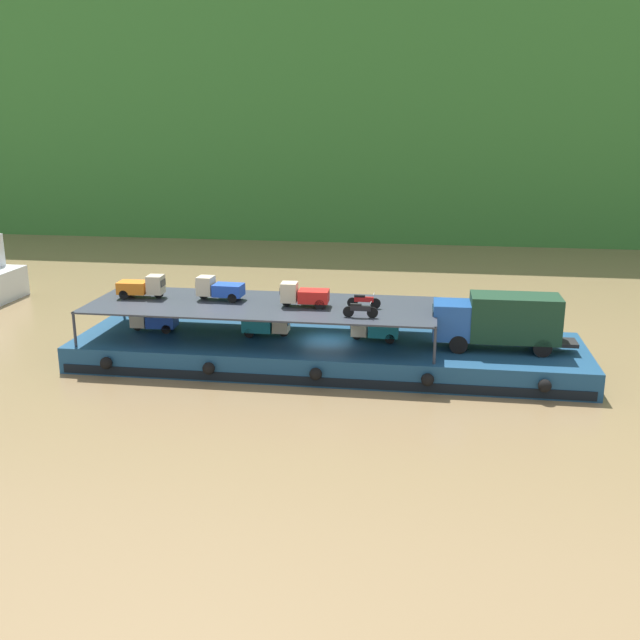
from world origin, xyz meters
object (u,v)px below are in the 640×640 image
at_px(cargo_barge, 326,353).
at_px(mini_truck_upper_fore, 304,295).
at_px(motorcycle_upper_centre, 364,301).
at_px(mini_truck_lower_mid, 374,329).
at_px(mini_truck_lower_stern, 153,320).
at_px(mini_truck_upper_stern, 142,286).
at_px(mini_truck_upper_mid, 219,289).
at_px(covered_lorry, 500,320).
at_px(motorcycle_upper_port, 360,310).
at_px(mini_truck_lower_aft, 267,324).

distance_m(cargo_barge, mini_truck_upper_fore, 3.67).
relative_size(mini_truck_upper_fore, motorcycle_upper_centre, 1.46).
bearing_deg(motorcycle_upper_centre, mini_truck_lower_mid, 38.25).
bearing_deg(mini_truck_upper_fore, mini_truck_lower_stern, 176.98).
distance_m(mini_truck_upper_stern, mini_truck_upper_mid, 4.72).
height_order(mini_truck_upper_stern, motorcycle_upper_centre, mini_truck_upper_stern).
bearing_deg(mini_truck_lower_stern, cargo_barge, -2.00).
bearing_deg(covered_lorry, cargo_barge, 178.63).
bearing_deg(mini_truck_lower_mid, motorcycle_upper_centre, -141.75).
distance_m(mini_truck_upper_fore, motorcycle_upper_port, 3.89).
bearing_deg(mini_truck_lower_stern, mini_truck_upper_mid, 4.21).
xyz_separation_m(mini_truck_lower_mid, mini_truck_upper_stern, (-13.89, 0.03, 2.00)).
relative_size(mini_truck_lower_aft, mini_truck_lower_mid, 1.00).
relative_size(cargo_barge, mini_truck_lower_aft, 10.63).
height_order(cargo_barge, mini_truck_upper_mid, mini_truck_upper_mid).
bearing_deg(cargo_barge, motorcycle_upper_centre, 0.76).
bearing_deg(mini_truck_upper_fore, motorcycle_upper_centre, 2.53).
distance_m(covered_lorry, mini_truck_upper_mid, 16.19).
distance_m(cargo_barge, mini_truck_upper_stern, 11.73).
bearing_deg(mini_truck_lower_mid, mini_truck_upper_stern, 179.89).
bearing_deg(covered_lorry, mini_truck_lower_mid, 174.12).
bearing_deg(mini_truck_upper_stern, mini_truck_upper_mid, 1.98).
height_order(mini_truck_upper_mid, mini_truck_upper_fore, same).
xyz_separation_m(covered_lorry, mini_truck_lower_stern, (-20.24, 0.60, -1.00)).
bearing_deg(motorcycle_upper_centre, mini_truck_lower_stern, 178.46).
relative_size(mini_truck_upper_stern, mini_truck_upper_mid, 1.00).
bearing_deg(mini_truck_lower_mid, mini_truck_upper_fore, -171.32).
distance_m(mini_truck_upper_mid, motorcycle_upper_port, 9.00).
relative_size(mini_truck_lower_mid, motorcycle_upper_port, 1.44).
bearing_deg(mini_truck_lower_mid, cargo_barge, -169.81).
relative_size(mini_truck_lower_mid, motorcycle_upper_centre, 1.44).
relative_size(mini_truck_lower_stern, mini_truck_lower_mid, 1.02).
height_order(mini_truck_lower_mid, motorcycle_upper_centre, motorcycle_upper_centre).
bearing_deg(mini_truck_upper_mid, covered_lorry, -3.21).
distance_m(cargo_barge, mini_truck_lower_stern, 10.70).
relative_size(mini_truck_upper_stern, mini_truck_upper_fore, 1.00).
height_order(cargo_barge, mini_truck_upper_stern, mini_truck_upper_stern).
relative_size(mini_truck_lower_mid, mini_truck_upper_stern, 0.99).
xyz_separation_m(covered_lorry, mini_truck_upper_fore, (-10.93, 0.11, 1.00)).
bearing_deg(mini_truck_upper_mid, motorcycle_upper_port, -17.23).
xyz_separation_m(mini_truck_upper_mid, motorcycle_upper_port, (8.60, -2.67, -0.26)).
relative_size(mini_truck_lower_stern, mini_truck_upper_fore, 1.01).
xyz_separation_m(covered_lorry, motorcycle_upper_centre, (-7.53, 0.26, 0.74)).
bearing_deg(mini_truck_lower_stern, mini_truck_upper_stern, 166.88).
xyz_separation_m(covered_lorry, motorcycle_upper_port, (-7.53, -1.76, 0.74)).
relative_size(motorcycle_upper_port, motorcycle_upper_centre, 1.00).
xyz_separation_m(cargo_barge, mini_truck_lower_aft, (-3.58, 0.41, 1.44)).
bearing_deg(mini_truck_upper_fore, cargo_barge, 5.44).
relative_size(mini_truck_lower_aft, mini_truck_upper_stern, 0.99).
height_order(covered_lorry, mini_truck_lower_stern, covered_lorry).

